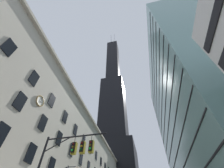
{
  "coord_description": "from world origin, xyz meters",
  "views": [
    {
      "loc": [
        2.8,
        -7.63,
        1.43
      ],
      "look_at": [
        -2.99,
        18.09,
        28.96
      ],
      "focal_mm": 22.89,
      "sensor_mm": 36.0,
      "label": 1
    }
  ],
  "objects": [
    {
      "name": "traffic_signal_mast",
      "position": [
        -3.87,
        4.46,
        5.95
      ],
      "size": [
        6.2,
        0.63,
        7.93
      ],
      "color": "black",
      "rests_on": "sidewalk_left"
    },
    {
      "name": "dark_skyscraper",
      "position": [
        -14.62,
        74.6,
        51.79
      ],
      "size": [
        24.56,
        24.56,
        183.59
      ],
      "color": "black",
      "rests_on": "ground"
    },
    {
      "name": "glass_office_midrise",
      "position": [
        20.42,
        32.7,
        27.47
      ],
      "size": [
        18.96,
        48.9,
        54.94
      ],
      "color": "gray",
      "rests_on": "ground"
    }
  ]
}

